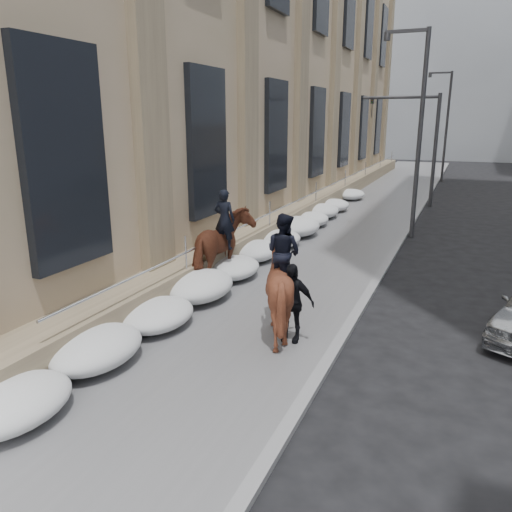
# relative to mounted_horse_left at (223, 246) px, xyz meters

# --- Properties ---
(ground) EXTENTS (140.00, 140.00, 0.00)m
(ground) POSITION_rel_mounted_horse_left_xyz_m (1.44, -5.46, -1.23)
(ground) COLOR black
(ground) RESTS_ON ground
(sidewalk) EXTENTS (5.00, 80.00, 0.12)m
(sidewalk) POSITION_rel_mounted_horse_left_xyz_m (1.44, 4.54, -1.17)
(sidewalk) COLOR #58585B
(sidewalk) RESTS_ON ground
(curb) EXTENTS (0.24, 80.00, 0.12)m
(curb) POSITION_rel_mounted_horse_left_xyz_m (4.06, 4.54, -1.17)
(curb) COLOR slate
(curb) RESTS_ON ground
(limestone_building) EXTENTS (6.10, 44.00, 18.00)m
(limestone_building) POSITION_rel_mounted_horse_left_xyz_m (-3.81, 14.50, 7.67)
(limestone_building) COLOR #9B8865
(limestone_building) RESTS_ON ground
(bg_building_mid) EXTENTS (30.00, 12.00, 28.00)m
(bg_building_mid) POSITION_rel_mounted_horse_left_xyz_m (5.44, 54.54, 12.77)
(bg_building_mid) COLOR slate
(bg_building_mid) RESTS_ON ground
(bg_building_far) EXTENTS (24.00, 12.00, 20.00)m
(bg_building_far) POSITION_rel_mounted_horse_left_xyz_m (-4.56, 66.54, 8.77)
(bg_building_far) COLOR gray
(bg_building_far) RESTS_ON ground
(streetlight_mid) EXTENTS (1.71, 0.24, 8.00)m
(streetlight_mid) POSITION_rel_mounted_horse_left_xyz_m (4.18, 8.54, 3.35)
(streetlight_mid) COLOR #2D2D30
(streetlight_mid) RESTS_ON ground
(streetlight_far) EXTENTS (1.71, 0.24, 8.00)m
(streetlight_far) POSITION_rel_mounted_horse_left_xyz_m (4.18, 28.54, 3.35)
(streetlight_far) COLOR #2D2D30
(streetlight_far) RESTS_ON ground
(traffic_signal) EXTENTS (4.10, 0.22, 6.00)m
(traffic_signal) POSITION_rel_mounted_horse_left_xyz_m (3.52, 16.54, 2.77)
(traffic_signal) COLOR #2D2D30
(traffic_signal) RESTS_ON ground
(snow_bank) EXTENTS (1.70, 18.10, 0.76)m
(snow_bank) POSITION_rel_mounted_horse_left_xyz_m (0.02, 2.65, -0.76)
(snow_bank) COLOR silver
(snow_bank) RESTS_ON sidewalk
(mounted_horse_left) EXTENTS (1.18, 2.51, 2.71)m
(mounted_horse_left) POSITION_rel_mounted_horse_left_xyz_m (0.00, 0.00, 0.00)
(mounted_horse_left) COLOR #512718
(mounted_horse_left) RESTS_ON sidewalk
(mounted_horse_right) EXTENTS (2.15, 2.28, 2.68)m
(mounted_horse_right) POSITION_rel_mounted_horse_left_xyz_m (2.69, -2.61, 0.02)
(mounted_horse_right) COLOR #452013
(mounted_horse_right) RESTS_ON sidewalk
(pedestrian) EXTENTS (1.04, 0.49, 1.72)m
(pedestrian) POSITION_rel_mounted_horse_left_xyz_m (3.08, -2.91, -0.25)
(pedestrian) COLOR black
(pedestrian) RESTS_ON sidewalk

